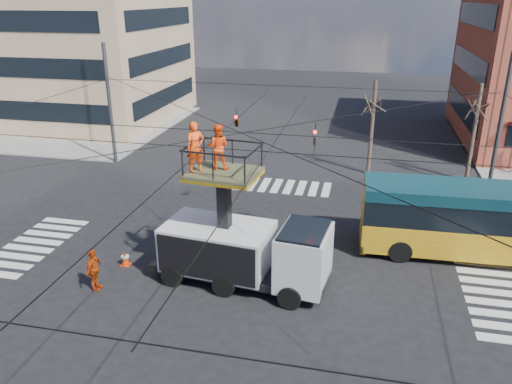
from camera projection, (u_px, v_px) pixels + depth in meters
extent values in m
plane|color=black|center=(243.00, 269.00, 21.07)|extent=(120.00, 120.00, 0.00)
cube|color=slate|center=(71.00, 124.00, 44.34)|extent=(18.00, 18.00, 0.12)
cube|color=black|center=(20.00, 110.00, 39.17)|extent=(15.30, 0.12, 1.50)
cube|color=black|center=(166.00, 96.00, 44.62)|extent=(0.12, 13.60, 1.50)
cube|color=black|center=(13.00, 67.00, 37.94)|extent=(15.30, 0.12, 1.50)
cube|color=black|center=(164.00, 58.00, 43.39)|extent=(0.12, 13.60, 1.50)
cube|color=black|center=(4.00, 21.00, 36.72)|extent=(15.30, 0.12, 1.50)
cube|color=black|center=(161.00, 18.00, 42.17)|extent=(0.12, 13.60, 1.50)
cube|color=black|center=(462.00, 108.00, 39.54)|extent=(0.12, 13.60, 1.58)
cube|color=black|center=(469.00, 63.00, 38.25)|extent=(0.12, 13.60, 1.57)
cube|color=black|center=(476.00, 14.00, 36.96)|extent=(0.12, 13.60, 1.57)
cylinder|color=#2D2D30|center=(500.00, 124.00, 28.07)|extent=(0.24, 0.24, 8.00)
cylinder|color=#2D2D30|center=(110.00, 105.00, 32.91)|extent=(0.24, 0.24, 8.00)
cylinder|color=black|center=(290.00, 86.00, 29.87)|extent=(24.00, 0.03, 0.03)
cylinder|color=black|center=(62.00, 331.00, 8.08)|extent=(24.00, 0.03, 0.03)
cylinder|color=black|center=(242.00, 133.00, 18.90)|extent=(24.02, 24.02, 0.03)
cylinder|color=black|center=(242.00, 133.00, 18.90)|extent=(24.02, 24.02, 0.03)
cylinder|color=black|center=(234.00, 150.00, 17.92)|extent=(24.00, 0.03, 0.03)
cylinder|color=black|center=(249.00, 133.00, 20.10)|extent=(24.00, 0.03, 0.03)
cylinder|color=black|center=(212.00, 141.00, 19.29)|extent=(0.03, 24.00, 0.03)
cylinder|color=black|center=(273.00, 145.00, 18.80)|extent=(0.03, 24.00, 0.03)
imported|color=black|center=(315.00, 137.00, 21.41)|extent=(0.16, 0.20, 1.00)
imported|color=black|center=(237.00, 116.00, 23.94)|extent=(0.26, 1.24, 0.50)
cylinder|color=#382B21|center=(372.00, 128.00, 31.21)|extent=(0.24, 0.24, 6.00)
cylinder|color=#382B21|center=(474.00, 134.00, 30.00)|extent=(0.24, 0.24, 6.00)
cube|color=black|center=(240.00, 269.00, 19.96)|extent=(7.20, 2.96, 0.30)
cube|color=silver|center=(304.00, 257.00, 18.82)|extent=(2.05, 2.58, 2.20)
cube|color=black|center=(305.00, 238.00, 18.52)|extent=(1.84, 2.46, 0.80)
cube|color=silver|center=(218.00, 246.00, 19.90)|extent=(4.45, 2.95, 1.80)
cylinder|color=black|center=(290.00, 297.00, 18.27)|extent=(0.93, 0.45, 0.90)
cylinder|color=black|center=(305.00, 267.00, 20.29)|extent=(0.93, 0.45, 0.90)
cylinder|color=black|center=(224.00, 285.00, 19.05)|extent=(0.93, 0.45, 0.90)
cylinder|color=black|center=(245.00, 257.00, 21.07)|extent=(0.93, 0.45, 0.90)
cylinder|color=black|center=(173.00, 275.00, 19.71)|extent=(0.93, 0.45, 0.90)
cylinder|color=black|center=(197.00, 249.00, 21.73)|extent=(0.93, 0.45, 0.90)
cube|color=black|center=(224.00, 211.00, 19.25)|extent=(0.50, 0.50, 3.18)
cube|color=#3F4429|center=(223.00, 173.00, 18.66)|extent=(2.82, 2.37, 0.12)
cube|color=yellow|center=(223.00, 176.00, 18.71)|extent=(2.82, 2.37, 0.12)
imported|color=#FF4810|center=(195.00, 147.00, 18.23)|extent=(0.82, 0.78, 1.90)
imported|color=#FF4810|center=(218.00, 147.00, 18.61)|extent=(0.90, 0.73, 1.72)
cube|color=#C58912|center=(491.00, 237.00, 21.72)|extent=(11.23, 2.98, 1.30)
cube|color=black|center=(496.00, 212.00, 21.28)|extent=(11.22, 2.93, 1.10)
cube|color=#0D323B|center=(500.00, 195.00, 20.98)|extent=(11.23, 2.98, 0.50)
cube|color=#C58912|center=(365.00, 214.00, 22.41)|extent=(0.33, 2.48, 2.80)
cube|color=black|center=(362.00, 237.00, 22.84)|extent=(0.24, 2.60, 0.30)
cube|color=gold|center=(369.00, 188.00, 21.94)|extent=(0.15, 1.60, 0.35)
cylinder|color=black|center=(400.00, 251.00, 21.47)|extent=(1.01, 0.33, 1.00)
cylinder|color=black|center=(396.00, 228.00, 23.63)|extent=(1.01, 0.33, 1.00)
cone|color=red|center=(125.00, 259.00, 21.25)|extent=(0.36, 0.36, 0.62)
imported|color=#CF450D|center=(94.00, 270.00, 19.30)|extent=(0.43, 1.01, 1.73)
imported|color=orange|center=(421.00, 232.00, 22.33)|extent=(0.92, 1.28, 1.79)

